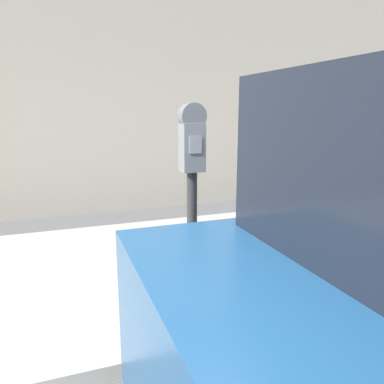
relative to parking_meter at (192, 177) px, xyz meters
name	(u,v)px	position (x,y,z in m)	size (l,w,h in m)	color
sidewalk	(100,276)	(-0.57, 0.97, -1.07)	(24.00, 2.80, 0.12)	#BCB7AD
building_facade	(72,64)	(-0.57, 3.61, 1.12)	(24.00, 0.30, 4.50)	beige
parking_meter	(192,177)	(0.00, 0.00, 0.00)	(0.17, 0.14, 1.51)	#2D2D30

